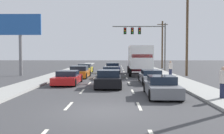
{
  "coord_description": "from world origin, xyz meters",
  "views": [
    {
      "loc": [
        0.59,
        -11.49,
        2.51
      ],
      "look_at": [
        0.2,
        13.41,
        1.29
      ],
      "focal_mm": 42.57,
      "sensor_mm": 36.0,
      "label": 1
    }
  ],
  "objects_px": {
    "utility_pole_far": "(162,44)",
    "pedestrian_near_corner": "(170,69)",
    "utility_pole_mid": "(187,30)",
    "car_orange": "(80,72)",
    "car_silver": "(151,77)",
    "car_gray": "(162,87)",
    "roadside_billboard": "(20,31)",
    "car_white": "(111,73)",
    "traffic_signal_mast": "(141,34)",
    "car_yellow": "(85,69)",
    "car_black": "(109,79)",
    "car_navy": "(113,69)",
    "box_truck": "(139,59)",
    "car_red": "(68,78)",
    "pedestrian_mid_block": "(223,82)"
  },
  "relations": [
    {
      "from": "car_white",
      "to": "pedestrian_mid_block",
      "type": "height_order",
      "value": "pedestrian_mid_block"
    },
    {
      "from": "car_black",
      "to": "utility_pole_mid",
      "type": "height_order",
      "value": "utility_pole_mid"
    },
    {
      "from": "traffic_signal_mast",
      "to": "utility_pole_mid",
      "type": "xyz_separation_m",
      "value": [
        4.42,
        -8.63,
        -0.21
      ]
    },
    {
      "from": "car_silver",
      "to": "pedestrian_mid_block",
      "type": "relative_size",
      "value": 2.71
    },
    {
      "from": "traffic_signal_mast",
      "to": "car_black",
      "type": "bearing_deg",
      "value": -102.39
    },
    {
      "from": "car_black",
      "to": "car_silver",
      "type": "xyz_separation_m",
      "value": [
        3.55,
        2.93,
        -0.05
      ]
    },
    {
      "from": "car_orange",
      "to": "box_truck",
      "type": "distance_m",
      "value": 7.55
    },
    {
      "from": "car_red",
      "to": "car_silver",
      "type": "bearing_deg",
      "value": 7.44
    },
    {
      "from": "car_gray",
      "to": "traffic_signal_mast",
      "type": "distance_m",
      "value": 23.96
    },
    {
      "from": "utility_pole_far",
      "to": "roadside_billboard",
      "type": "xyz_separation_m",
      "value": [
        -19.14,
        -16.43,
        0.88
      ]
    },
    {
      "from": "utility_pole_mid",
      "to": "car_black",
      "type": "bearing_deg",
      "value": -129.21
    },
    {
      "from": "car_silver",
      "to": "traffic_signal_mast",
      "type": "distance_m",
      "value": 17.03
    },
    {
      "from": "car_gray",
      "to": "pedestrian_near_corner",
      "type": "xyz_separation_m",
      "value": [
        3.09,
        12.61,
        0.41
      ]
    },
    {
      "from": "car_yellow",
      "to": "traffic_signal_mast",
      "type": "relative_size",
      "value": 0.57
    },
    {
      "from": "car_navy",
      "to": "roadside_billboard",
      "type": "relative_size",
      "value": 0.61
    },
    {
      "from": "car_navy",
      "to": "car_black",
      "type": "relative_size",
      "value": 1.0
    },
    {
      "from": "utility_pole_far",
      "to": "pedestrian_mid_block",
      "type": "relative_size",
      "value": 4.87
    },
    {
      "from": "car_navy",
      "to": "box_truck",
      "type": "relative_size",
      "value": 0.51
    },
    {
      "from": "utility_pole_far",
      "to": "pedestrian_near_corner",
      "type": "height_order",
      "value": "utility_pole_far"
    },
    {
      "from": "car_orange",
      "to": "car_silver",
      "type": "height_order",
      "value": "car_orange"
    },
    {
      "from": "car_white",
      "to": "utility_pole_far",
      "type": "height_order",
      "value": "utility_pole_far"
    },
    {
      "from": "car_orange",
      "to": "pedestrian_near_corner",
      "type": "relative_size",
      "value": 2.78
    },
    {
      "from": "box_truck",
      "to": "traffic_signal_mast",
      "type": "bearing_deg",
      "value": 83.03
    },
    {
      "from": "car_black",
      "to": "traffic_signal_mast",
      "type": "height_order",
      "value": "traffic_signal_mast"
    },
    {
      "from": "car_silver",
      "to": "car_gray",
      "type": "height_order",
      "value": "car_gray"
    },
    {
      "from": "box_truck",
      "to": "roadside_billboard",
      "type": "bearing_deg",
      "value": -175.85
    },
    {
      "from": "car_white",
      "to": "traffic_signal_mast",
      "type": "distance_m",
      "value": 13.17
    },
    {
      "from": "car_red",
      "to": "roadside_billboard",
      "type": "xyz_separation_m",
      "value": [
        -7.01,
        8.51,
        4.64
      ]
    },
    {
      "from": "car_orange",
      "to": "car_red",
      "type": "height_order",
      "value": "car_orange"
    },
    {
      "from": "car_gray",
      "to": "roadside_billboard",
      "type": "height_order",
      "value": "roadside_billboard"
    },
    {
      "from": "utility_pole_mid",
      "to": "car_red",
      "type": "bearing_deg",
      "value": -144.67
    },
    {
      "from": "car_white",
      "to": "pedestrian_mid_block",
      "type": "xyz_separation_m",
      "value": [
        6.3,
        -13.37,
        0.43
      ]
    },
    {
      "from": "car_yellow",
      "to": "car_red",
      "type": "bearing_deg",
      "value": -89.55
    },
    {
      "from": "car_yellow",
      "to": "car_orange",
      "type": "distance_m",
      "value": 6.94
    },
    {
      "from": "pedestrian_near_corner",
      "to": "car_black",
      "type": "bearing_deg",
      "value": -127.06
    },
    {
      "from": "car_yellow",
      "to": "utility_pole_mid",
      "type": "height_order",
      "value": "utility_pole_mid"
    },
    {
      "from": "box_truck",
      "to": "utility_pole_far",
      "type": "distance_m",
      "value": 16.5
    },
    {
      "from": "car_silver",
      "to": "car_red",
      "type": "bearing_deg",
      "value": -172.56
    },
    {
      "from": "car_red",
      "to": "car_yellow",
      "type": "bearing_deg",
      "value": 90.45
    },
    {
      "from": "utility_pole_far",
      "to": "utility_pole_mid",
      "type": "bearing_deg",
      "value": -90.03
    },
    {
      "from": "box_truck",
      "to": "utility_pole_mid",
      "type": "relative_size",
      "value": 0.83
    },
    {
      "from": "car_black",
      "to": "utility_pole_mid",
      "type": "relative_size",
      "value": 0.43
    },
    {
      "from": "car_gray",
      "to": "pedestrian_near_corner",
      "type": "height_order",
      "value": "pedestrian_near_corner"
    },
    {
      "from": "car_navy",
      "to": "car_black",
      "type": "height_order",
      "value": "car_navy"
    },
    {
      "from": "car_orange",
      "to": "car_red",
      "type": "xyz_separation_m",
      "value": [
        -0.12,
        -6.17,
        -0.06
      ]
    },
    {
      "from": "car_navy",
      "to": "utility_pole_far",
      "type": "height_order",
      "value": "utility_pole_far"
    },
    {
      "from": "roadside_billboard",
      "to": "car_yellow",
      "type": "bearing_deg",
      "value": 33.69
    },
    {
      "from": "car_silver",
      "to": "pedestrian_near_corner",
      "type": "relative_size",
      "value": 2.79
    },
    {
      "from": "car_yellow",
      "to": "car_white",
      "type": "distance_m",
      "value": 8.21
    },
    {
      "from": "car_navy",
      "to": "car_black",
      "type": "distance_m",
      "value": 14.95
    }
  ]
}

